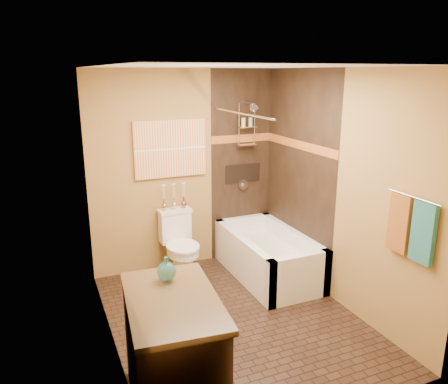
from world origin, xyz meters
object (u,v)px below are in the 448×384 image
toilet (180,244)px  vanity (173,354)px  bathtub (268,259)px  sunset_painting (170,149)px

toilet → vanity: bearing=-111.4°
toilet → vanity: size_ratio=0.73×
bathtub → vanity: vanity is taller
sunset_painting → toilet: (-0.00, -0.27, -1.14)m
bathtub → toilet: 1.11m
toilet → bathtub: bearing=-27.4°
sunset_painting → bathtub: size_ratio=0.60×
bathtub → toilet: toilet is taller
sunset_painting → bathtub: bearing=-36.3°
sunset_painting → toilet: bearing=-90.0°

